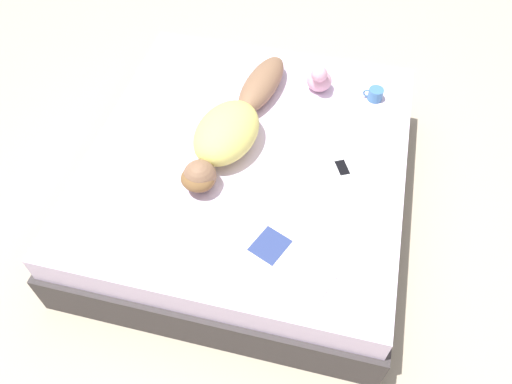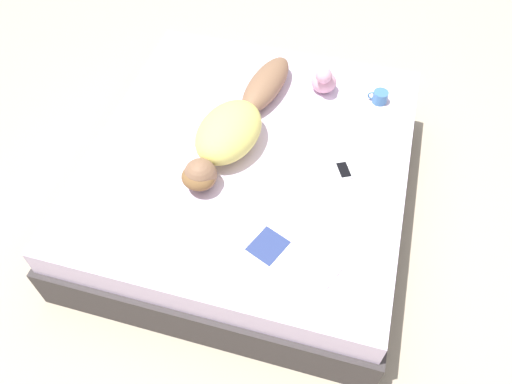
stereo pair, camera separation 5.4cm
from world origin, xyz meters
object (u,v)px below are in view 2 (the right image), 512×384
at_px(coffee_mug, 380,97).
at_px(cell_phone, 344,170).
at_px(person, 236,124).
at_px(open_magazine, 286,259).

relative_size(coffee_mug, cell_phone, 0.84).
height_order(person, open_magazine, person).
bearing_deg(person, cell_phone, -178.33).
bearing_deg(open_magazine, coffee_mug, -80.19).
xyz_separation_m(open_magazine, cell_phone, (-0.18, -0.65, 0.00)).
bearing_deg(cell_phone, coffee_mug, -127.79).
xyz_separation_m(person, open_magazine, (-0.49, 0.75, -0.10)).
distance_m(open_magazine, coffee_mug, 1.33).
bearing_deg(person, open_magazine, 133.27).
xyz_separation_m(person, coffee_mug, (-0.80, -0.54, -0.06)).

